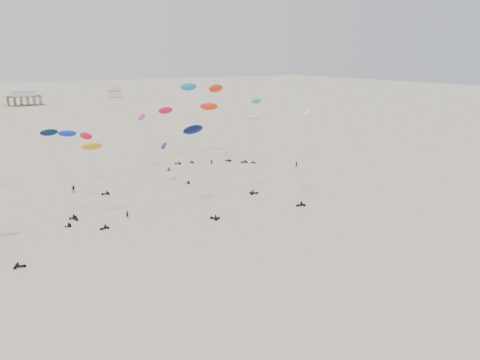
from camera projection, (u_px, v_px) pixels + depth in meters
ground_plane at (101, 137)px, 194.07m from camera, size 900.00×900.00×0.00m
pavilion_main at (24, 99)px, 311.97m from camera, size 21.00×13.00×9.80m
pavilion_small at (115, 93)px, 371.94m from camera, size 9.00×7.00×8.00m
rig_0 at (256, 116)px, 144.11m from camera, size 4.52×3.27×20.05m
rig_1 at (67, 151)px, 100.30m from camera, size 7.25×17.51×21.35m
rig_2 at (61, 173)px, 93.82m from camera, size 5.64×4.27×18.92m
rig_4 at (169, 153)px, 120.79m from camera, size 8.15×5.90×11.50m
rig_5 at (189, 93)px, 149.01m from camera, size 7.05×10.64×24.63m
rig_6 at (254, 145)px, 112.33m from camera, size 4.76×4.39×19.28m
rig_7 at (196, 143)px, 98.58m from camera, size 5.89×12.02×19.26m
rig_8 at (91, 149)px, 117.28m from camera, size 3.79×13.92×15.93m
rig_9 at (95, 165)px, 91.94m from camera, size 4.35×8.29×16.39m
rig_11 at (305, 138)px, 103.41m from camera, size 6.00×5.57×21.50m
rig_12 at (220, 100)px, 143.11m from camera, size 10.93×8.43×24.47m
rig_14 at (211, 112)px, 156.47m from camera, size 6.24×18.47×20.54m
rig_15 at (146, 126)px, 133.97m from camera, size 9.33×7.61×17.10m
rig_16 at (167, 117)px, 149.07m from camera, size 5.63×12.79×17.96m
spectator_0 at (128, 218)px, 97.22m from camera, size 0.79×0.85×1.92m
spectator_1 at (296, 167)px, 140.96m from camera, size 1.13×1.07×2.02m
spectator_2 at (74, 193)px, 115.16m from camera, size 1.48×1.02×2.27m
spectator_3 at (212, 165)px, 144.38m from camera, size 0.82×0.64×2.04m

